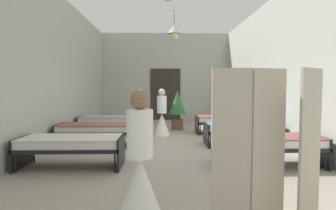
{
  "coord_description": "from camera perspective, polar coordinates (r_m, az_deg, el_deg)",
  "views": [
    {
      "loc": [
        -0.21,
        -7.1,
        1.49
      ],
      "look_at": [
        0.0,
        1.1,
        0.99
      ],
      "focal_mm": 29.55,
      "sensor_mm": 36.0,
      "label": 1
    }
  ],
  "objects": [
    {
      "name": "bed_right_row_1",
      "position": [
        7.48,
        14.97,
        -4.7
      ],
      "size": [
        1.9,
        0.84,
        0.57
      ],
      "color": "black",
      "rests_on": "ground"
    },
    {
      "name": "bed_left_row_0",
      "position": [
        5.57,
        -19.26,
        -7.58
      ],
      "size": [
        1.9,
        0.84,
        0.57
      ],
      "color": "black",
      "rests_on": "ground"
    },
    {
      "name": "nurse_mid_aisle",
      "position": [
        3.27,
        -5.77,
        -13.64
      ],
      "size": [
        0.52,
        0.52,
        1.49
      ],
      "rotation": [
        0.0,
        0.0,
        4.05
      ],
      "color": "white",
      "rests_on": "ground"
    },
    {
      "name": "bed_left_row_1",
      "position": [
        7.37,
        -14.74,
        -4.81
      ],
      "size": [
        1.9,
        0.84,
        0.57
      ],
      "color": "black",
      "rests_on": "ground"
    },
    {
      "name": "bed_right_row_2",
      "position": [
        9.3,
        11.66,
        -3.06
      ],
      "size": [
        1.9,
        0.84,
        0.57
      ],
      "color": "black",
      "rests_on": "ground"
    },
    {
      "name": "bed_right_row_0",
      "position": [
        5.71,
        20.41,
        -7.34
      ],
      "size": [
        1.9,
        0.84,
        0.57
      ],
      "color": "black",
      "rests_on": "ground"
    },
    {
      "name": "ground_plane",
      "position": [
        7.27,
        0.23,
        -8.73
      ],
      "size": [
        6.5,
        12.43,
        0.1
      ],
      "primitive_type": "cube",
      "color": "#9E9384"
    },
    {
      "name": "nurse_near_aisle",
      "position": [
        8.73,
        -1.29,
        -2.82
      ],
      "size": [
        0.52,
        0.52,
        1.49
      ],
      "rotation": [
        0.0,
        0.0,
        0.1
      ],
      "color": "white",
      "rests_on": "ground"
    },
    {
      "name": "bed_left_row_2",
      "position": [
        9.22,
        -12.03,
        -3.13
      ],
      "size": [
        1.9,
        0.84,
        0.57
      ],
      "color": "black",
      "rests_on": "ground"
    },
    {
      "name": "room_shell",
      "position": [
        8.41,
        -0.03,
        7.15
      ],
      "size": [
        6.3,
        12.03,
        4.05
      ],
      "color": "#B2B7AD",
      "rests_on": "ground"
    },
    {
      "name": "potted_plant",
      "position": [
        9.88,
        1.97,
        -0.24
      ],
      "size": [
        0.63,
        0.63,
        1.4
      ],
      "color": "brown",
      "rests_on": "ground"
    },
    {
      "name": "privacy_screen",
      "position": [
        3.16,
        20.28,
        -8.4
      ],
      "size": [
        1.23,
        0.28,
        1.7
      ],
      "rotation": [
        0.0,
        0.0,
        0.33
      ],
      "color": "#BCB29E",
      "rests_on": "ground"
    }
  ]
}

